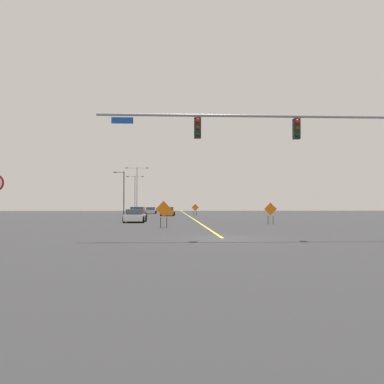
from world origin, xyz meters
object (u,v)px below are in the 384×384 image
object	(u,v)px
construction_sign_right_shoulder	(195,208)
street_lamp_far_right	(123,191)
construction_sign_median_near	(164,211)
car_blue_mid	(138,213)
traffic_signal_assembly	(292,138)
street_lamp_mid_right	(135,191)
street_lamp_near_left	(137,186)
car_silver_near	(151,211)
car_white_approaching	(135,216)
car_orange_passing	(168,212)
construction_sign_right_lane	(270,210)

from	to	relation	value
construction_sign_right_shoulder	street_lamp_far_right	bearing A→B (deg)	153.81
construction_sign_median_near	car_blue_mid	bearing A→B (deg)	99.98
traffic_signal_assembly	construction_sign_right_shoulder	distance (m)	44.59
street_lamp_mid_right	traffic_signal_assembly	bearing A→B (deg)	-78.40
traffic_signal_assembly	street_lamp_far_right	xyz separation A→B (m)	(-14.47, 50.22, -1.05)
street_lamp_far_right	car_blue_mid	size ratio (longest dim) A/B	1.59
street_lamp_near_left	street_lamp_far_right	xyz separation A→B (m)	(-1.05, -15.46, -1.52)
car_silver_near	car_white_approaching	xyz separation A→B (m)	(0.47, -39.34, 0.01)
car_orange_passing	construction_sign_right_shoulder	bearing A→B (deg)	5.21
construction_sign_median_near	street_lamp_far_right	bearing A→B (deg)	100.86
construction_sign_median_near	car_silver_near	distance (m)	49.10
traffic_signal_assembly	construction_sign_right_shoulder	world-z (taller)	traffic_signal_assembly
street_lamp_near_left	car_silver_near	world-z (taller)	street_lamp_near_left
street_lamp_far_right	street_lamp_mid_right	xyz separation A→B (m)	(0.39, 18.36, 0.60)
construction_sign_right_lane	street_lamp_mid_right	bearing A→B (deg)	107.54
construction_sign_median_near	car_orange_passing	bearing A→B (deg)	90.04
street_lamp_near_left	street_lamp_far_right	world-z (taller)	street_lamp_near_left
construction_sign_median_near	car_white_approaching	world-z (taller)	construction_sign_median_near
construction_sign_right_shoulder	car_blue_mid	size ratio (longest dim) A/B	0.40
street_lamp_far_right	street_lamp_mid_right	bearing A→B (deg)	88.78
traffic_signal_assembly	construction_sign_median_near	size ratio (longest dim) A/B	7.75
car_white_approaching	car_orange_passing	bearing A→B (deg)	83.09
construction_sign_right_lane	car_blue_mid	world-z (taller)	construction_sign_right_lane
construction_sign_right_lane	car_white_approaching	size ratio (longest dim) A/B	0.47
construction_sign_median_near	car_blue_mid	distance (m)	20.57
street_lamp_near_left	street_lamp_mid_right	distance (m)	3.12
street_lamp_mid_right	car_silver_near	size ratio (longest dim) A/B	2.04
car_orange_passing	construction_sign_right_lane	bearing A→B (deg)	-71.51
street_lamp_near_left	construction_sign_right_lane	xyz separation A→B (m)	(16.02, -49.90, -4.41)
car_white_approaching	car_silver_near	bearing A→B (deg)	90.69
car_blue_mid	car_white_approaching	world-z (taller)	car_blue_mid
street_lamp_mid_right	construction_sign_right_lane	world-z (taller)	street_lamp_mid_right
traffic_signal_assembly	street_lamp_mid_right	distance (m)	70.01
street_lamp_mid_right	car_orange_passing	size ratio (longest dim) A/B	1.69
traffic_signal_assembly	street_lamp_near_left	size ratio (longest dim) A/B	1.63
street_lamp_mid_right	construction_sign_median_near	distance (m)	58.95
construction_sign_right_shoulder	street_lamp_mid_right	bearing A→B (deg)	115.48
street_lamp_far_right	street_lamp_near_left	bearing A→B (deg)	86.10
construction_sign_right_shoulder	car_blue_mid	xyz separation A→B (m)	(-7.83, -13.91, -0.49)
car_silver_near	traffic_signal_assembly	bearing A→B (deg)	-80.21
car_orange_passing	street_lamp_far_right	bearing A→B (deg)	140.71
street_lamp_far_right	construction_sign_median_near	size ratio (longest dim) A/B	3.71
traffic_signal_assembly	car_white_approaching	world-z (taller)	traffic_signal_assembly
street_lamp_near_left	car_white_approaching	distance (m)	46.28
street_lamp_far_right	car_silver_near	xyz separation A→B (m)	(4.26, 8.93, -3.50)
construction_sign_right_lane	car_silver_near	distance (m)	45.23
street_lamp_far_right	car_blue_mid	world-z (taller)	street_lamp_far_right
street_lamp_far_right	car_silver_near	bearing A→B (deg)	64.50
street_lamp_near_left	car_white_approaching	bearing A→B (deg)	-85.41
construction_sign_median_near	car_silver_near	world-z (taller)	construction_sign_median_near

